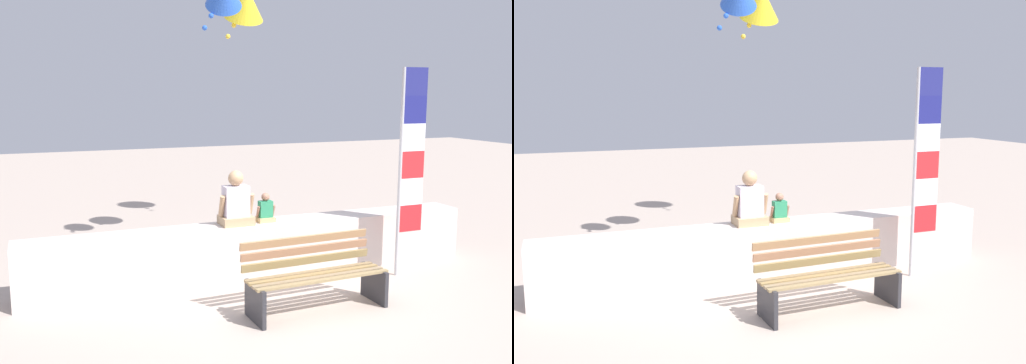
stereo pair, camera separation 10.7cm
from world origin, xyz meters
The scene contains 7 objects.
ground_plane centered at (0.00, 0.00, 0.00)m, with size 40.00×40.00×0.00m, color #BCA99A.
seawall_ledge centered at (0.00, 0.96, 0.40)m, with size 6.74×0.56×0.80m, color beige.
park_bench centered at (0.13, -0.47, 0.43)m, with size 1.82×0.67×0.88m.
person_adult centered at (-0.38, 0.98, 1.10)m, with size 0.51×0.37×0.78m.
person_child centered at (0.08, 0.98, 0.97)m, with size 0.28×0.21×0.43m.
flag_banner centered at (2.00, 0.22, 1.72)m, with size 0.43×0.05×3.02m.
kite_yellow centered at (0.35, 2.50, 4.11)m, with size 0.73×0.88×0.96m.
Camera 2 is at (-2.90, -6.37, 2.68)m, focal length 39.00 mm.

